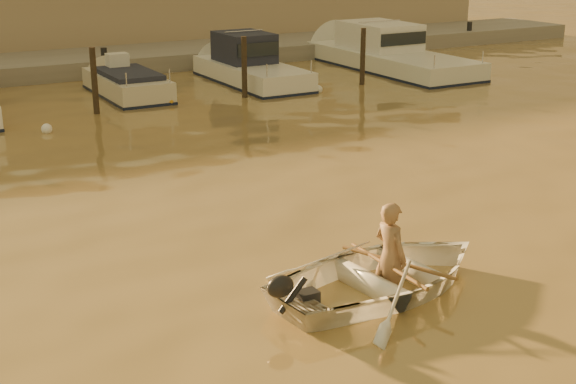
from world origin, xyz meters
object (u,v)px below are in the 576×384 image
waterfront_building (7,0)px  dinghy (385,275)px  moored_boat_4 (252,66)px  moored_boat_3 (127,89)px  person (390,256)px  moored_boat_5 (391,53)px

waterfront_building → dinghy: bearing=-90.1°
moored_boat_4 → moored_boat_3: bearing=180.0°
person → moored_boat_5: 20.72m
dinghy → moored_boat_5: (12.43, 16.67, 0.35)m
moored_boat_3 → waterfront_building: size_ratio=0.11×
person → moored_boat_5: moored_boat_5 is taller
person → waterfront_building: bearing=-6.1°
moored_boat_4 → waterfront_building: bearing=119.3°
moored_boat_3 → waterfront_building: bearing=97.8°
moored_boat_4 → waterfront_building: 12.74m
moored_boat_3 → moored_boat_4: (4.67, 0.00, 0.40)m
person → moored_boat_5: size_ratio=0.19×
moored_boat_4 → moored_boat_5: (6.20, 0.00, 0.00)m
person → moored_boat_3: bearing=-11.2°
dinghy → moored_boat_4: size_ratio=0.58×
dinghy → moored_boat_4: moored_boat_4 is taller
dinghy → moored_boat_3: size_ratio=0.73×
dinghy → moored_boat_5: size_ratio=0.42×
person → moored_boat_4: bearing=-26.4°
person → dinghy: bearing=90.0°
dinghy → person: (0.10, 0.01, 0.28)m
moored_boat_5 → dinghy: bearing=-126.7°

